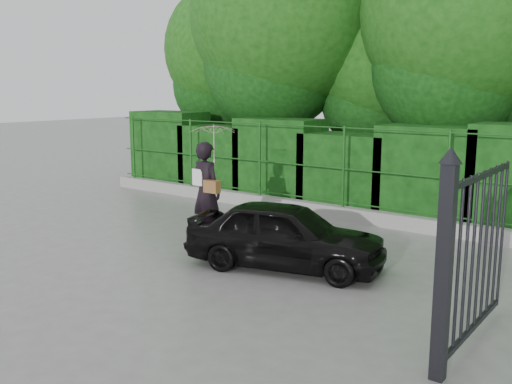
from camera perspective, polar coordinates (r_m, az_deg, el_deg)
The scene contains 8 objects.
ground at distance 9.58m, azimuth -6.70°, elevation -7.34°, with size 80.00×80.00×0.00m, color gray.
kerb at distance 13.05m, azimuth 7.07°, elevation -1.90°, with size 14.00×0.25×0.30m, color #9E9E99.
fence at distance 12.76m, azimuth 8.03°, elevation 2.59°, with size 14.13×0.06×1.80m.
hedge at distance 13.78m, azimuth 9.07°, elevation 2.40°, with size 14.20×1.20×2.22m.
trees at distance 15.32m, azimuth 17.69°, elevation 16.32°, with size 17.10×6.15×8.08m.
gate at distance 6.33m, azimuth 19.70°, elevation -5.97°, with size 0.22×2.33×2.36m.
woman at distance 10.99m, azimuth -4.64°, elevation 2.51°, with size 0.96×0.90×2.24m.
car at distance 9.28m, azimuth 2.96°, elevation -4.31°, with size 1.31×3.25×1.11m, color black.
Camera 1 is at (6.35, -6.56, 2.90)m, focal length 40.00 mm.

